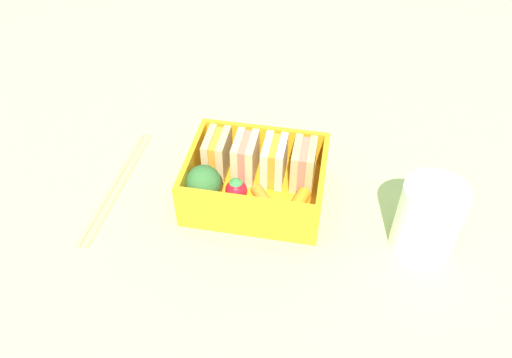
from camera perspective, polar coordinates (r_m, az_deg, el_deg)
ground_plane at (r=58.20cm, az=-0.00°, el=-2.63°), size 120.00×120.00×2.00cm
bento_tray at (r=57.05cm, az=-0.00°, el=-1.52°), size 15.08×12.11×1.20cm
bento_rim at (r=55.09cm, az=-0.00°, el=0.53°), size 15.08×12.11×4.41cm
sandwich_left at (r=57.46cm, az=-4.47°, el=2.90°), size 2.48×4.64×4.92cm
sandwich_center_left at (r=56.84cm, az=-1.22°, el=2.51°), size 2.48×4.64×4.92cm
sandwich_center at (r=56.41cm, az=2.09°, el=2.10°), size 2.48×4.64×4.92cm
sandwich_center_right at (r=56.17cm, az=5.44°, el=1.67°), size 2.48×4.64×4.92cm
broccoli_floret at (r=53.82cm, az=-6.02°, el=-0.46°), size 3.89×3.89×4.61cm
strawberry_far_left at (r=54.65cm, az=-2.28°, el=-1.21°), size 2.44×2.44×3.04cm
carrot_stick_left at (r=54.21cm, az=1.17°, el=-2.67°), size 4.12×4.72×1.34cm
carrot_stick_far_left at (r=53.93cm, az=4.71°, el=-3.01°), size 2.69×4.58×1.54cm
chopstick_pair at (r=60.67cm, az=-15.65°, el=-0.49°), size 1.99×19.03×0.70cm
drinking_glass at (r=52.53cm, az=19.04°, el=-4.35°), size 6.33×6.33×8.04cm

